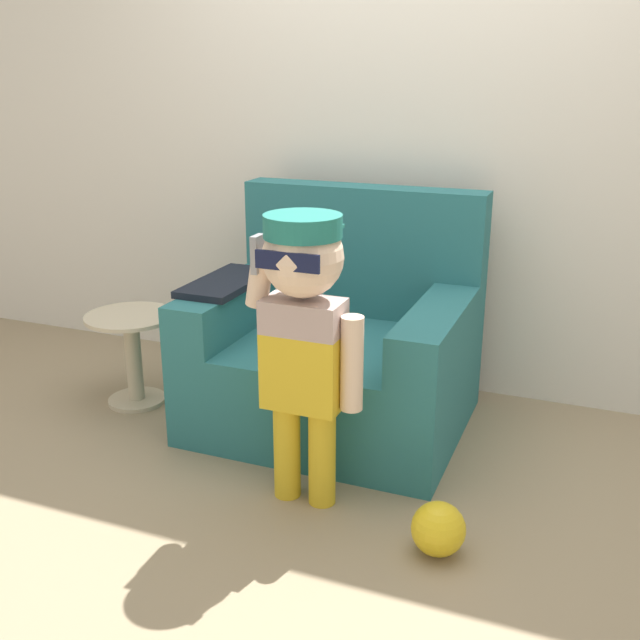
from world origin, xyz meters
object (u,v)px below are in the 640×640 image
(armchair, at_px, (337,349))
(person_child, at_px, (304,317))
(side_table, at_px, (133,350))
(toy_ball, at_px, (438,529))

(armchair, bearing_deg, person_child, -79.06)
(person_child, distance_m, side_table, 1.27)
(person_child, xyz_separation_m, side_table, (-1.08, 0.48, -0.44))
(armchair, relative_size, person_child, 1.08)
(person_child, xyz_separation_m, toy_ball, (0.54, -0.14, -0.62))
(side_table, bearing_deg, person_child, -23.93)
(armchair, bearing_deg, toy_ball, -51.04)
(person_child, height_order, side_table, person_child)
(armchair, height_order, side_table, armchair)
(armchair, distance_m, side_table, 0.98)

